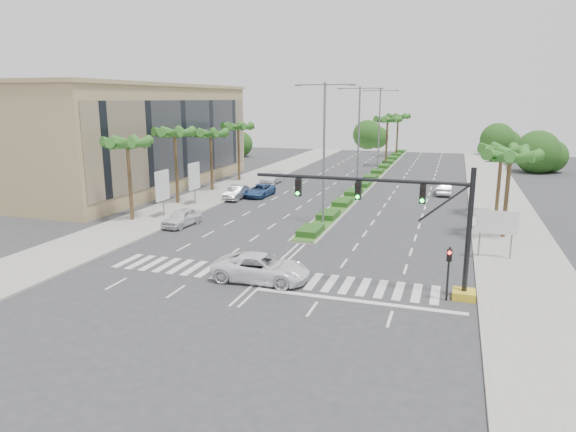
{
  "coord_description": "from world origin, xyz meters",
  "views": [
    {
      "loc": [
        10.52,
        -28.04,
        10.67
      ],
      "look_at": [
        0.15,
        3.78,
        3.0
      ],
      "focal_mm": 32.0,
      "sensor_mm": 36.0,
      "label": 1
    }
  ],
  "objects_px": {
    "car_right": "(444,188)",
    "car_parked_b": "(236,193)",
    "car_crossing": "(261,268)",
    "car_parked_d": "(272,178)",
    "car_parked_c": "(260,190)",
    "car_parked_a": "(182,218)"
  },
  "relations": [
    {
      "from": "car_parked_d",
      "to": "car_parked_b",
      "type": "bearing_deg",
      "value": -90.03
    },
    {
      "from": "car_right",
      "to": "car_parked_b",
      "type": "bearing_deg",
      "value": 22.89
    },
    {
      "from": "car_parked_a",
      "to": "car_parked_c",
      "type": "distance_m",
      "value": 14.85
    },
    {
      "from": "car_parked_b",
      "to": "car_parked_d",
      "type": "distance_m",
      "value": 11.38
    },
    {
      "from": "car_parked_d",
      "to": "car_right",
      "type": "bearing_deg",
      "value": -4.23
    },
    {
      "from": "car_parked_b",
      "to": "car_parked_d",
      "type": "relative_size",
      "value": 0.92
    },
    {
      "from": "car_parked_a",
      "to": "car_crossing",
      "type": "bearing_deg",
      "value": -38.35
    },
    {
      "from": "car_parked_a",
      "to": "car_parked_c",
      "type": "xyz_separation_m",
      "value": [
        1.42,
        14.78,
        -0.06
      ]
    },
    {
      "from": "car_parked_a",
      "to": "car_crossing",
      "type": "height_order",
      "value": "car_crossing"
    },
    {
      "from": "car_crossing",
      "to": "car_right",
      "type": "distance_m",
      "value": 34.29
    },
    {
      "from": "car_parked_b",
      "to": "car_crossing",
      "type": "bearing_deg",
      "value": -65.61
    },
    {
      "from": "car_parked_c",
      "to": "car_right",
      "type": "distance_m",
      "value": 20.89
    },
    {
      "from": "car_parked_a",
      "to": "car_right",
      "type": "bearing_deg",
      "value": 51.61
    },
    {
      "from": "car_parked_b",
      "to": "car_right",
      "type": "height_order",
      "value": "car_right"
    },
    {
      "from": "car_crossing",
      "to": "car_parked_d",
      "type": "bearing_deg",
      "value": 17.96
    },
    {
      "from": "car_parked_b",
      "to": "car_parked_c",
      "type": "bearing_deg",
      "value": 48.53
    },
    {
      "from": "car_parked_a",
      "to": "car_right",
      "type": "xyz_separation_m",
      "value": [
        20.91,
        22.31,
        -0.0
      ]
    },
    {
      "from": "car_parked_a",
      "to": "car_parked_b",
      "type": "distance_m",
      "value": 12.51
    },
    {
      "from": "car_parked_a",
      "to": "car_right",
      "type": "distance_m",
      "value": 30.58
    },
    {
      "from": "car_parked_c",
      "to": "car_crossing",
      "type": "distance_m",
      "value": 27.26
    },
    {
      "from": "car_parked_d",
      "to": "car_right",
      "type": "xyz_separation_m",
      "value": [
        21.33,
        -1.57,
        0.03
      ]
    },
    {
      "from": "car_parked_b",
      "to": "car_parked_d",
      "type": "xyz_separation_m",
      "value": [
        0.0,
        11.38,
        -0.03
      ]
    }
  ]
}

